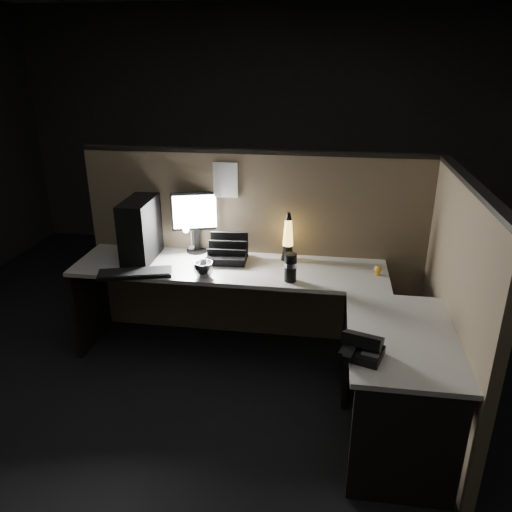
# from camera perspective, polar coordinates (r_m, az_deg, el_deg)

# --- Properties ---
(floor) EXTENTS (6.00, 6.00, 0.00)m
(floor) POSITION_cam_1_polar(r_m,az_deg,el_deg) (3.52, -2.38, -16.24)
(floor) COLOR black
(floor) RESTS_ON ground
(room_shell) EXTENTS (6.00, 6.00, 6.00)m
(room_shell) POSITION_cam_1_polar(r_m,az_deg,el_deg) (2.82, -2.90, 10.59)
(room_shell) COLOR silver
(room_shell) RESTS_ON ground
(partition_back) EXTENTS (2.66, 0.06, 1.50)m
(partition_back) POSITION_cam_1_polar(r_m,az_deg,el_deg) (3.94, -0.02, 0.84)
(partition_back) COLOR brown
(partition_back) RESTS_ON ground
(partition_right) EXTENTS (0.06, 1.66, 1.50)m
(partition_right) POSITION_cam_1_polar(r_m,az_deg,el_deg) (3.24, 21.64, -5.77)
(partition_right) COLOR brown
(partition_right) RESTS_ON ground
(desk) EXTENTS (2.60, 1.60, 0.73)m
(desk) POSITION_cam_1_polar(r_m,az_deg,el_deg) (3.38, 1.28, -6.14)
(desk) COLOR #B7B5AD
(desk) RESTS_ON ground
(pc_tower) EXTENTS (0.21, 0.44, 0.46)m
(pc_tower) POSITION_cam_1_polar(r_m,az_deg,el_deg) (3.83, -13.07, 2.95)
(pc_tower) COLOR black
(pc_tower) RESTS_ON desk
(monitor) EXTENTS (0.36, 0.16, 0.48)m
(monitor) POSITION_cam_1_polar(r_m,az_deg,el_deg) (3.89, -6.93, 4.56)
(monitor) COLOR black
(monitor) RESTS_ON desk
(keyboard) EXTENTS (0.54, 0.31, 0.02)m
(keyboard) POSITION_cam_1_polar(r_m,az_deg,el_deg) (3.62, -13.66, -1.95)
(keyboard) COLOR black
(keyboard) RESTS_ON desk
(mouse) EXTENTS (0.10, 0.09, 0.03)m
(mouse) POSITION_cam_1_polar(r_m,az_deg,el_deg) (3.63, -6.03, -1.32)
(mouse) COLOR black
(mouse) RESTS_ON desk
(clip_lamp) EXTENTS (0.05, 0.18, 0.24)m
(clip_lamp) POSITION_cam_1_polar(r_m,az_deg,el_deg) (3.90, -7.69, 2.23)
(clip_lamp) COLOR silver
(clip_lamp) RESTS_ON desk
(organizer) EXTENTS (0.30, 0.27, 0.22)m
(organizer) POSITION_cam_1_polar(r_m,az_deg,el_deg) (3.77, -3.26, 0.27)
(organizer) COLOR black
(organizer) RESTS_ON desk
(lava_lamp) EXTENTS (0.10, 0.10, 0.37)m
(lava_lamp) POSITION_cam_1_polar(r_m,az_deg,el_deg) (3.74, 3.67, 1.79)
(lava_lamp) COLOR black
(lava_lamp) RESTS_ON desk
(travel_mug) EXTENTS (0.09, 0.09, 0.20)m
(travel_mug) POSITION_cam_1_polar(r_m,az_deg,el_deg) (3.41, 3.96, -1.32)
(travel_mug) COLOR black
(travel_mug) RESTS_ON desk
(steel_mug) EXTENTS (0.17, 0.17, 0.11)m
(steel_mug) POSITION_cam_1_polar(r_m,az_deg,el_deg) (3.50, -6.00, -1.55)
(steel_mug) COLOR #B0B1B8
(steel_mug) RESTS_ON desk
(figurine) EXTENTS (0.05, 0.05, 0.05)m
(figurine) POSITION_cam_1_polar(r_m,az_deg,el_deg) (3.62, 13.77, -1.48)
(figurine) COLOR gold
(figurine) RESTS_ON desk
(pinned_paper) EXTENTS (0.19, 0.00, 0.27)m
(pinned_paper) POSITION_cam_1_polar(r_m,az_deg,el_deg) (3.78, -3.52, 8.64)
(pinned_paper) COLOR white
(pinned_paper) RESTS_ON partition_back
(desk_phone) EXTENTS (0.25, 0.25, 0.12)m
(desk_phone) POSITION_cam_1_polar(r_m,az_deg,el_deg) (2.67, 11.96, -10.19)
(desk_phone) COLOR black
(desk_phone) RESTS_ON desk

